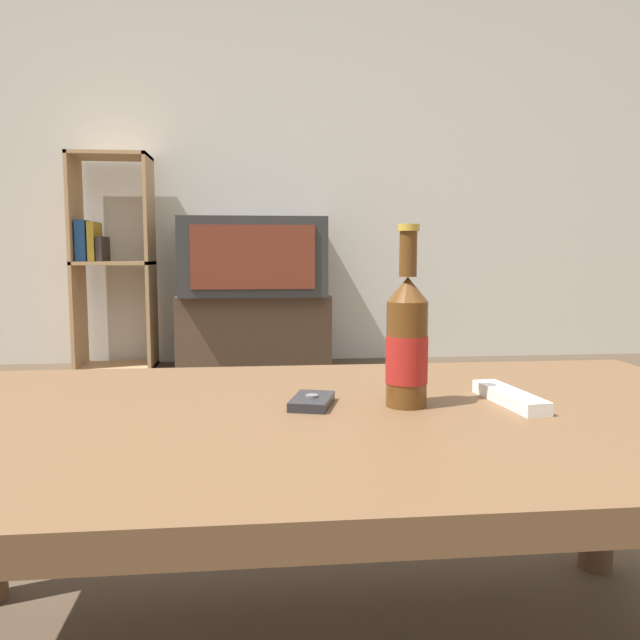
# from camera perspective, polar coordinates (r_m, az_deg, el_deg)

# --- Properties ---
(back_wall) EXTENTS (8.00, 0.05, 2.60)m
(back_wall) POSITION_cam_1_polar(r_m,az_deg,el_deg) (3.97, -4.55, 15.26)
(back_wall) COLOR beige
(back_wall) RESTS_ON ground_plane
(coffee_table) EXTENTS (1.36, 0.75, 0.44)m
(coffee_table) POSITION_cam_1_polar(r_m,az_deg,el_deg) (0.94, 0.34, -11.60)
(coffee_table) COLOR brown
(coffee_table) RESTS_ON ground_plane
(tv_stand) EXTENTS (0.88, 0.38, 0.43)m
(tv_stand) POSITION_cam_1_polar(r_m,az_deg,el_deg) (3.68, -6.04, -1.02)
(tv_stand) COLOR #4C3828
(tv_stand) RESTS_ON ground_plane
(television) EXTENTS (0.82, 0.54, 0.44)m
(television) POSITION_cam_1_polar(r_m,az_deg,el_deg) (3.65, -6.12, 5.77)
(television) COLOR #2D2D2D
(television) RESTS_ON tv_stand
(bookshelf) EXTENTS (0.43, 0.30, 1.23)m
(bookshelf) POSITION_cam_1_polar(r_m,az_deg,el_deg) (3.79, -18.69, 5.30)
(bookshelf) COLOR tan
(bookshelf) RESTS_ON ground_plane
(beer_bottle) EXTENTS (0.06, 0.06, 0.27)m
(beer_bottle) POSITION_cam_1_polar(r_m,az_deg,el_deg) (0.94, 7.95, -1.99)
(beer_bottle) COLOR #563314
(beer_bottle) RESTS_ON coffee_table
(cell_phone) EXTENTS (0.08, 0.11, 0.02)m
(cell_phone) POSITION_cam_1_polar(r_m,az_deg,el_deg) (0.95, -0.75, -7.43)
(cell_phone) COLOR #232328
(cell_phone) RESTS_ON coffee_table
(remote_control) EXTENTS (0.06, 0.18, 0.02)m
(remote_control) POSITION_cam_1_polar(r_m,az_deg,el_deg) (1.01, 16.94, -6.75)
(remote_control) COLOR white
(remote_control) RESTS_ON coffee_table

